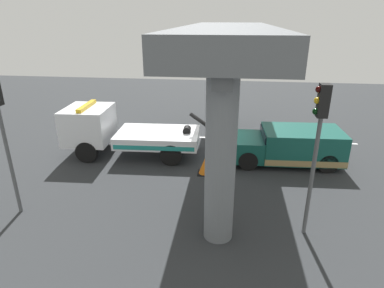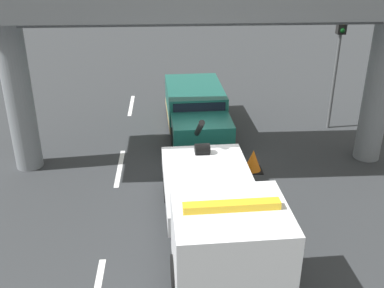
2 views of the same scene
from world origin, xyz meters
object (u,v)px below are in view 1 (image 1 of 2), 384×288
at_px(towed_van_green, 288,146).
at_px(traffic_light_near, 318,130).
at_px(traffic_cone_orange, 205,166).
at_px(tow_truck_white, 118,131).

height_order(towed_van_green, traffic_light_near, traffic_light_near).
relative_size(traffic_light_near, traffic_cone_orange, 6.25).
bearing_deg(towed_van_green, tow_truck_white, 0.27).
bearing_deg(tow_truck_white, towed_van_green, -179.73).
relative_size(tow_truck_white, towed_van_green, 1.38).
height_order(towed_van_green, traffic_cone_orange, towed_van_green).
bearing_deg(traffic_cone_orange, traffic_light_near, 132.76).
distance_m(tow_truck_white, traffic_cone_orange, 4.70).
bearing_deg(traffic_light_near, traffic_cone_orange, -47.24).
relative_size(towed_van_green, traffic_light_near, 1.13).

